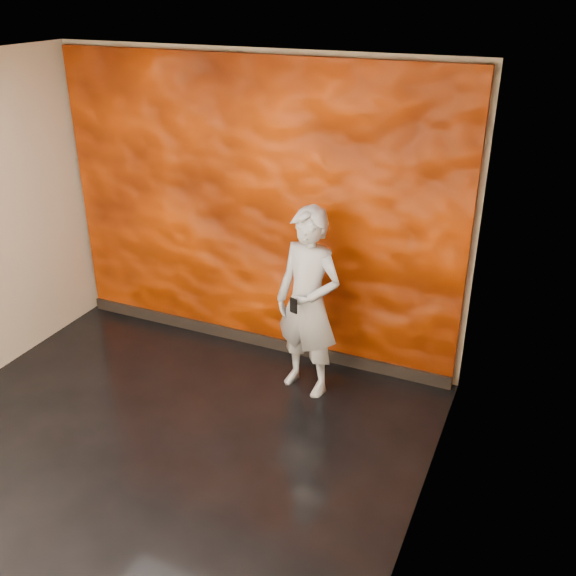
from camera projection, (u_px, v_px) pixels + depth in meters
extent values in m
cube|color=black|center=(143.00, 463.00, 4.86)|extent=(4.00, 4.00, 0.01)
cube|color=#B9AA93|center=(256.00, 209.00, 5.90)|extent=(4.00, 0.02, 2.80)
cube|color=#B9AA93|center=(420.00, 364.00, 3.52)|extent=(0.02, 4.00, 2.80)
cube|color=white|center=(94.00, 78.00, 3.64)|extent=(4.00, 4.00, 0.01)
cube|color=#D93F00|center=(254.00, 212.00, 5.87)|extent=(3.90, 0.06, 2.75)
cube|color=black|center=(255.00, 339.00, 6.41)|extent=(3.90, 0.04, 0.12)
imported|color=#8D939C|center=(308.00, 303.00, 5.40)|extent=(0.69, 0.53, 1.68)
cube|color=black|center=(294.00, 306.00, 5.18)|extent=(0.07, 0.04, 0.13)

